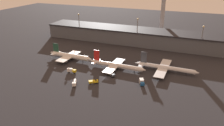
# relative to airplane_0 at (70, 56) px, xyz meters

# --- Properties ---
(ground) EXTENTS (600.00, 600.00, 0.00)m
(ground) POSITION_rel_airplane_0_xyz_m (41.18, -20.81, -3.35)
(ground) COLOR #26262B
(terminal_building) EXTENTS (197.23, 27.84, 14.72)m
(terminal_building) POSITION_rel_airplane_0_xyz_m (41.18, 64.82, 4.05)
(terminal_building) COLOR #4C515B
(terminal_building) RESTS_ON ground
(airplane_0) EXTENTS (41.17, 27.37, 12.58)m
(airplane_0) POSITION_rel_airplane_0_xyz_m (0.00, 0.00, 0.00)
(airplane_0) COLOR white
(airplane_0) RESTS_ON ground
(airplane_1) EXTENTS (46.46, 29.69, 12.90)m
(airplane_1) POSITION_rel_airplane_0_xyz_m (42.29, -3.28, -0.44)
(airplane_1) COLOR silver
(airplane_1) RESTS_ON ground
(airplane_2) EXTENTS (47.39, 35.52, 13.08)m
(airplane_2) POSITION_rel_airplane_0_xyz_m (77.70, 5.71, -0.44)
(airplane_2) COLOR silver
(airplane_2) RESTS_ON ground
(service_vehicle_0) EXTENTS (4.96, 6.99, 3.00)m
(service_vehicle_0) POSITION_rel_airplane_0_xyz_m (26.13, -37.05, -1.59)
(service_vehicle_0) COLOR white
(service_vehicle_0) RESTS_ON ground
(service_vehicle_1) EXTENTS (6.51, 5.68, 2.79)m
(service_vehicle_1) POSITION_rel_airplane_0_xyz_m (36.57, -30.35, -2.03)
(service_vehicle_1) COLOR gold
(service_vehicle_1) RESTS_ON ground
(service_vehicle_2) EXTENTS (4.99, 7.01, 3.35)m
(service_vehicle_2) POSITION_rel_airplane_0_xyz_m (66.69, -20.04, -1.49)
(service_vehicle_2) COLOR #195199
(service_vehicle_2) RESTS_ON ground
(service_vehicle_3) EXTENTS (6.00, 4.81, 2.65)m
(service_vehicle_3) POSITION_rel_airplane_0_xyz_m (43.95, -16.64, -1.79)
(service_vehicle_3) COLOR #282D38
(service_vehicle_3) RESTS_ON ground
(service_vehicle_4) EXTENTS (6.68, 2.69, 3.22)m
(service_vehicle_4) POSITION_rel_airplane_0_xyz_m (14.17, -21.41, -1.55)
(service_vehicle_4) COLOR gold
(service_vehicle_4) RESTS_ON ground
(lamp_post_0) EXTENTS (1.80, 1.80, 28.18)m
(lamp_post_0) POSITION_rel_airplane_0_xyz_m (-20.98, 54.33, 14.29)
(lamp_post_0) COLOR slate
(lamp_post_0) RESTS_ON ground
(lamp_post_1) EXTENTS (1.80, 1.80, 28.27)m
(lamp_post_1) POSITION_rel_airplane_0_xyz_m (42.40, 54.33, 14.34)
(lamp_post_1) COLOR slate
(lamp_post_1) RESTS_ON ground
(lamp_post_2) EXTENTS (1.80, 1.80, 25.93)m
(lamp_post_2) POSITION_rel_airplane_0_xyz_m (100.64, 54.33, 13.06)
(lamp_post_2) COLOR slate
(lamp_post_2) RESTS_ON ground
(control_tower) EXTENTS (9.00, 9.00, 51.61)m
(control_tower) POSITION_rel_airplane_0_xyz_m (58.20, 99.95, 26.25)
(control_tower) COLOR #99999E
(control_tower) RESTS_ON ground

